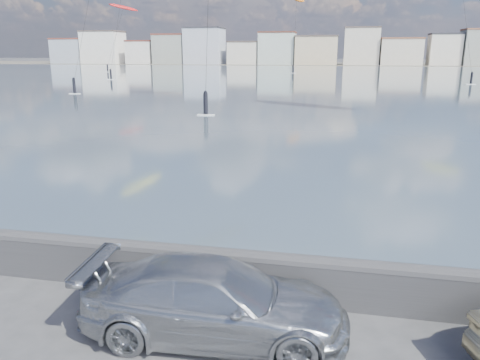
# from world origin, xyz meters

# --- Properties ---
(bay_water) EXTENTS (500.00, 177.00, 0.00)m
(bay_water) POSITION_xyz_m (0.00, 91.50, 0.01)
(bay_water) COLOR #3A4E5C
(bay_water) RESTS_ON ground
(far_shore_strip) EXTENTS (500.00, 60.00, 0.00)m
(far_shore_strip) POSITION_xyz_m (0.00, 200.00, 0.01)
(far_shore_strip) COLOR #4C473D
(far_shore_strip) RESTS_ON ground
(seawall) EXTENTS (400.00, 0.36, 1.08)m
(seawall) POSITION_xyz_m (0.00, 2.70, 0.58)
(seawall) COLOR #28282B
(seawall) RESTS_ON ground
(far_buildings) EXTENTS (240.79, 13.26, 14.60)m
(far_buildings) POSITION_xyz_m (1.31, 186.00, 6.03)
(far_buildings) COLOR #9EA8B7
(far_buildings) RESTS_ON ground
(car_silver) EXTENTS (4.91, 2.23, 1.39)m
(car_silver) POSITION_xyz_m (1.10, 1.28, 0.70)
(car_silver) COLOR #ACAFB4
(car_silver) RESTS_ON ground
(kitesurfer_8) EXTENTS (7.23, 9.85, 17.23)m
(kitesurfer_8) POSITION_xyz_m (-51.98, 112.27, 15.58)
(kitesurfer_8) COLOR red
(kitesurfer_8) RESTS_ON ground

